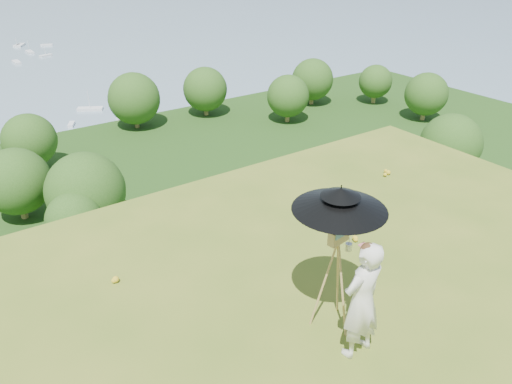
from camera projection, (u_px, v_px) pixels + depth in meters
forest_slope at (60, 358)px, 44.97m from camera, size 140.00×56.00×22.00m
slope_trees at (27, 225)px, 38.52m from camera, size 110.00×50.00×6.00m
wildflowers at (421, 381)px, 6.24m from camera, size 10.00×10.50×0.12m
painter at (362, 300)px, 6.38m from camera, size 0.66×0.45×1.74m
field_easel at (335, 274)px, 6.87m from camera, size 0.74×0.74×1.73m
sun_umbrella at (339, 213)px, 6.45m from camera, size 1.43×1.43×0.81m
painter_cap at (369, 247)px, 6.00m from camera, size 0.20×0.23×0.10m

